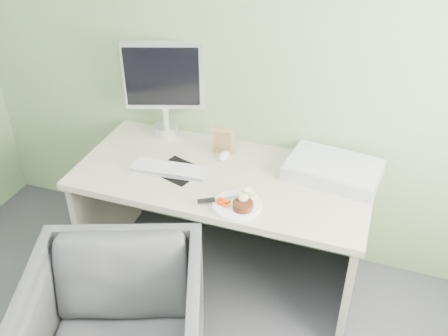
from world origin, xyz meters
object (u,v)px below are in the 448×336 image
(plate, at_px, (237,205))
(desk_chair, at_px, (118,335))
(desk, at_px, (222,200))
(monitor, at_px, (165,84))
(scanner, at_px, (333,170))

(plate, bearing_deg, desk_chair, -119.85)
(desk, distance_m, plate, 0.35)
(desk, xyz_separation_m, monitor, (-0.46, 0.32, 0.51))
(plate, bearing_deg, scanner, 45.87)
(scanner, height_order, desk_chair, scanner)
(plate, bearing_deg, monitor, 138.13)
(desk, distance_m, monitor, 0.76)
(scanner, distance_m, monitor, 1.08)
(desk_chair, bearing_deg, scanner, 33.73)
(monitor, height_order, desk_chair, monitor)
(desk, bearing_deg, desk_chair, -102.93)
(scanner, relative_size, desk_chair, 0.62)
(plate, distance_m, desk_chair, 0.82)
(desk, xyz_separation_m, desk_chair, (-0.20, -0.88, -0.19))
(plate, distance_m, monitor, 0.90)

